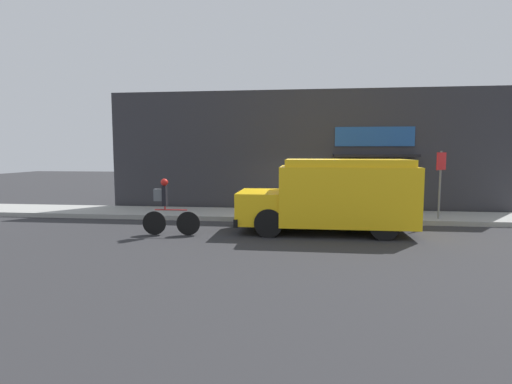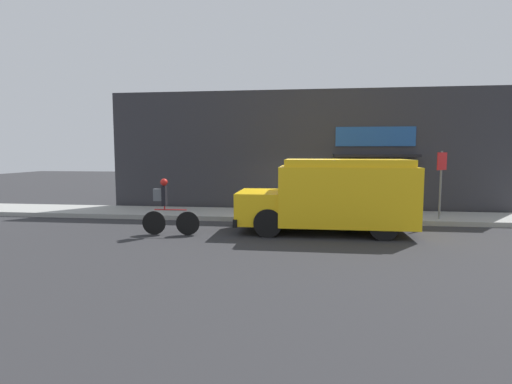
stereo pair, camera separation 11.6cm
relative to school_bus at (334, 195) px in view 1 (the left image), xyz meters
name	(u,v)px [view 1 (the left image)]	position (x,y,z in m)	size (l,w,h in m)	color
ground_plane	(302,223)	(-0.96, 1.54, -1.17)	(70.00, 70.00, 0.00)	#2B2B2D
sidewalk	(302,215)	(-0.96, 2.72, -1.08)	(28.00, 2.37, 0.17)	#999993
storefront	(305,152)	(-0.89, 4.12, 1.33)	(16.31, 0.86, 5.00)	#2D2D33
school_bus	(334,195)	(0.00, 0.00, 0.00)	(5.31, 2.62, 2.27)	yellow
cyclist	(167,208)	(-4.97, -0.98, -0.36)	(1.75, 0.22, 1.70)	black
stop_sign_post	(441,174)	(3.76, 2.01, 0.58)	(0.45, 0.45, 2.35)	slate
trash_bin	(329,201)	(0.05, 3.26, -0.60)	(0.65, 0.65, 0.80)	#2D5138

